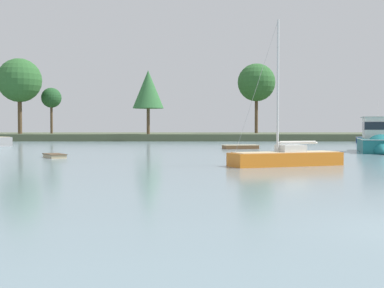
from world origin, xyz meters
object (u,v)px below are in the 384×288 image
Objects in this scene: sailboat_orange at (286,162)px; cruiser_teal at (378,144)px; dinghy_sand at (55,156)px; dinghy_wood at (240,147)px.

sailboat_orange is 19.32m from cruiser_teal.
dinghy_sand is 0.70× the size of dinghy_wood.
dinghy_wood is at bearing 46.94° from dinghy_sand.
cruiser_teal is (11.06, 15.84, 0.52)m from sailboat_orange.
sailboat_orange reaches higher than dinghy_wood.
cruiser_teal is at bearing -33.03° from dinghy_wood.
sailboat_orange reaches higher than cruiser_teal.
dinghy_wood is at bearing 91.05° from sailboat_orange.
sailboat_orange is at bearing -124.91° from cruiser_teal.
dinghy_sand is at bearing -162.35° from cruiser_teal.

